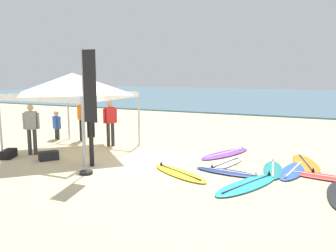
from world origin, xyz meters
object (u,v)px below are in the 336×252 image
object	(u,v)px
surfboard_white	(225,164)
person_black	(91,133)
surfboard_cyan	(248,184)
person_grey	(31,126)
surfboard_red	(327,177)
surfboard_yellow	(179,173)
surfboard_blue	(293,170)
surfboard_purple	(226,154)
gear_bag_near_tent	(9,154)
surfboard_navy	(228,172)
person_blue	(57,124)
person_red	(110,120)
banner_flag	(88,118)
canopy_tent	(73,83)
person_orange	(81,117)
surfboard_teal	(273,169)
surfboard_orange	(306,164)
gear_bag_by_pole	(49,156)

from	to	relation	value
surfboard_white	person_black	distance (m)	4.13
surfboard_cyan	person_grey	bearing A→B (deg)	177.66
surfboard_red	surfboard_yellow	size ratio (longest dim) A/B	0.97
surfboard_blue	surfboard_purple	bearing A→B (deg)	152.10
surfboard_purple	gear_bag_near_tent	xyz separation A→B (m)	(-6.34, -3.35, 0.10)
surfboard_red	surfboard_cyan	world-z (taller)	same
surfboard_navy	person_grey	xyz separation A→B (m)	(-6.61, -0.55, 0.95)
surfboard_blue	person_blue	world-z (taller)	person_blue
surfboard_red	surfboard_purple	world-z (taller)	same
surfboard_yellow	person_red	world-z (taller)	person_red
gear_bag_near_tent	surfboard_navy	bearing A→B (deg)	9.83
banner_flag	surfboard_cyan	bearing A→B (deg)	10.97
surfboard_cyan	gear_bag_near_tent	world-z (taller)	gear_bag_near_tent
surfboard_blue	gear_bag_near_tent	world-z (taller)	gear_bag_near_tent
canopy_tent	surfboard_blue	xyz separation A→B (m)	(7.38, 0.34, -2.35)
surfboard_white	person_orange	size ratio (longest dim) A/B	1.11
canopy_tent	surfboard_teal	distance (m)	7.23
person_blue	banner_flag	distance (m)	5.72
canopy_tent	surfboard_orange	xyz separation A→B (m)	(7.66, 1.24, -2.35)
canopy_tent	gear_bag_near_tent	distance (m)	3.14
person_grey	surfboard_orange	bearing A→B (deg)	15.62
person_grey	person_black	world-z (taller)	same
surfboard_orange	banner_flag	size ratio (longest dim) A/B	0.73
surfboard_navy	gear_bag_near_tent	world-z (taller)	gear_bag_near_tent
person_blue	banner_flag	bearing A→B (deg)	-39.69
canopy_tent	person_black	size ratio (longest dim) A/B	2.04
surfboard_red	surfboard_cyan	size ratio (longest dim) A/B	0.83
surfboard_cyan	surfboard_navy	size ratio (longest dim) A/B	1.29
person_orange	person_grey	bearing A→B (deg)	-89.73
gear_bag_near_tent	surfboard_cyan	bearing A→B (deg)	2.70
surfboard_yellow	surfboard_orange	bearing A→B (deg)	38.34
surfboard_cyan	person_orange	distance (m)	7.96
surfboard_purple	surfboard_blue	world-z (taller)	same
surfboard_red	person_red	distance (m)	7.62
person_grey	gear_bag_by_pole	size ratio (longest dim) A/B	2.85
person_black	person_blue	size ratio (longest dim) A/B	1.43
surfboard_teal	banner_flag	size ratio (longest dim) A/B	0.58
surfboard_cyan	surfboard_blue	bearing A→B (deg)	62.53
surfboard_yellow	person_red	size ratio (longest dim) A/B	1.25
canopy_tent	surfboard_navy	distance (m)	6.24
surfboard_purple	gear_bag_by_pole	size ratio (longest dim) A/B	4.05
surfboard_red	surfboard_blue	world-z (taller)	same
surfboard_yellow	person_black	world-z (taller)	person_black
surfboard_yellow	person_grey	size ratio (longest dim) A/B	1.25
surfboard_red	person_blue	xyz separation A→B (m)	(-10.28, 1.36, 0.62)
canopy_tent	person_red	size ratio (longest dim) A/B	2.04
banner_flag	surfboard_white	bearing A→B (deg)	38.38
surfboard_orange	surfboard_cyan	distance (m)	2.94
surfboard_cyan	surfboard_white	bearing A→B (deg)	120.96
surfboard_orange	surfboard_yellow	world-z (taller)	same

